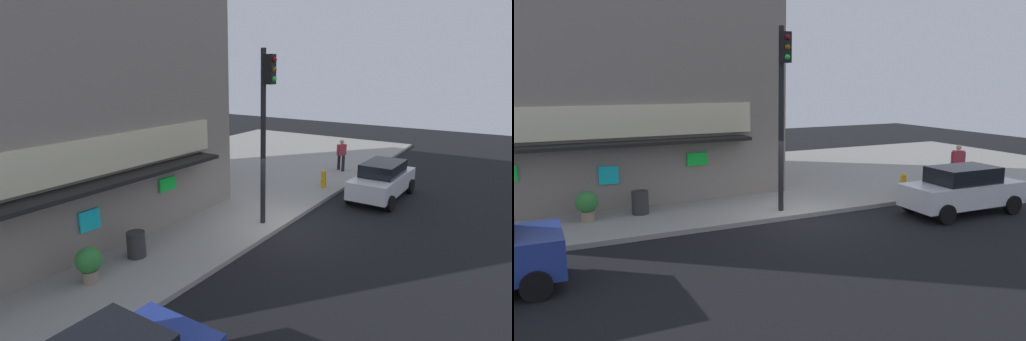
% 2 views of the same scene
% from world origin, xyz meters
% --- Properties ---
extents(ground_plane, '(54.93, 54.93, 0.00)m').
position_xyz_m(ground_plane, '(0.00, 0.00, 0.00)').
color(ground_plane, black).
extents(sidewalk, '(36.62, 12.98, 0.15)m').
position_xyz_m(sidewalk, '(0.00, 6.49, 0.08)').
color(sidewalk, gray).
rests_on(sidewalk, ground_plane).
extents(traffic_light, '(0.32, 0.58, 5.99)m').
position_xyz_m(traffic_light, '(-0.20, 0.64, 3.95)').
color(traffic_light, black).
rests_on(traffic_light, sidewalk).
extents(fire_hydrant, '(0.48, 0.24, 0.81)m').
position_xyz_m(fire_hydrant, '(5.11, 0.81, 0.54)').
color(fire_hydrant, gold).
rests_on(fire_hydrant, sidewalk).
extents(trash_can, '(0.54, 0.54, 0.76)m').
position_xyz_m(trash_can, '(-4.52, 2.35, 0.53)').
color(trash_can, '#2D2D2D').
rests_on(trash_can, sidewalk).
extents(pedestrian, '(0.58, 0.53, 1.65)m').
position_xyz_m(pedestrian, '(8.48, 1.34, 1.07)').
color(pedestrian, black).
rests_on(pedestrian, sidewalk).
extents(potted_plant_by_doorway, '(0.68, 0.68, 0.95)m').
position_xyz_m(potted_plant_by_doorway, '(-6.17, 2.22, 0.69)').
color(potted_plant_by_doorway, gray).
rests_on(potted_plant_by_doorway, sidewalk).
extents(parked_car_white, '(4.21, 1.98, 1.60)m').
position_xyz_m(parked_car_white, '(5.39, -1.78, 0.82)').
color(parked_car_white, silver).
rests_on(parked_car_white, ground_plane).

